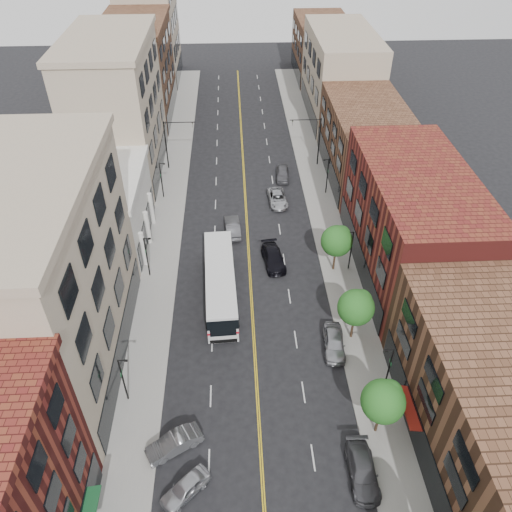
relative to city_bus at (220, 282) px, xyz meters
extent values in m
plane|color=black|center=(3.16, -20.40, -2.01)|extent=(220.00, 220.00, 0.00)
cube|color=gray|center=(-6.84, 14.60, -1.94)|extent=(4.00, 110.00, 0.15)
cube|color=gray|center=(13.16, 14.60, -1.94)|extent=(4.00, 110.00, 0.15)
cube|color=tan|center=(-13.84, -7.40, 6.99)|extent=(10.00, 22.00, 18.00)
cube|color=silver|center=(-13.84, 10.60, 1.99)|extent=(10.00, 14.00, 8.00)
cube|color=tan|center=(-13.84, 27.60, 6.99)|extent=(10.00, 20.00, 18.00)
cube|color=brown|center=(-13.84, 47.60, 5.49)|extent=(10.00, 20.00, 15.00)
cube|color=tan|center=(-13.84, 65.60, 7.99)|extent=(10.00, 16.00, 20.00)
cube|color=brown|center=(20.16, -20.40, 2.99)|extent=(10.00, 26.00, 10.00)
cube|color=maroon|center=(20.16, 3.60, 3.99)|extent=(10.00, 22.00, 12.00)
cube|color=brown|center=(20.16, 24.60, 2.99)|extent=(10.00, 20.00, 10.00)
cube|color=tan|center=(20.16, 45.60, 4.99)|extent=(10.00, 22.00, 14.00)
cube|color=brown|center=(20.16, 65.60, 3.49)|extent=(10.00, 18.00, 11.00)
cylinder|color=black|center=(12.46, -16.40, -0.61)|extent=(0.22, 0.22, 2.50)
sphere|color=#1B611E|center=(12.46, -16.40, 2.03)|extent=(3.40, 3.40, 3.40)
sphere|color=#1B611E|center=(12.96, -16.00, 2.54)|extent=(2.04, 2.04, 2.04)
cylinder|color=black|center=(12.46, -6.40, -0.61)|extent=(0.22, 0.22, 2.50)
sphere|color=#1B611E|center=(12.46, -6.40, 2.03)|extent=(3.40, 3.40, 3.40)
sphere|color=#1B611E|center=(12.96, -6.00, 2.54)|extent=(2.04, 2.04, 2.04)
cylinder|color=black|center=(12.46, 3.60, -0.61)|extent=(0.22, 0.22, 2.50)
sphere|color=#1B611E|center=(12.46, 3.60, 2.03)|extent=(3.40, 3.40, 3.40)
sphere|color=#1B611E|center=(12.96, 4.00, 2.54)|extent=(2.04, 2.04, 2.04)
cylinder|color=black|center=(-7.84, -12.40, 0.64)|extent=(0.14, 0.14, 5.00)
cylinder|color=black|center=(-7.49, -12.40, 3.14)|extent=(0.70, 0.10, 0.10)
cube|color=black|center=(-7.24, -12.40, 3.09)|extent=(0.28, 0.14, 0.14)
cube|color=#19592D|center=(-7.84, -12.40, 1.54)|extent=(0.04, 0.55, 0.35)
cylinder|color=black|center=(-7.84, 3.60, 0.64)|extent=(0.14, 0.14, 5.00)
cylinder|color=black|center=(-7.49, 3.60, 3.14)|extent=(0.70, 0.10, 0.10)
cube|color=black|center=(-7.24, 3.60, 3.09)|extent=(0.28, 0.14, 0.14)
cube|color=#19592D|center=(-7.84, 3.60, 1.54)|extent=(0.04, 0.55, 0.35)
cylinder|color=black|center=(-7.84, 19.60, 0.64)|extent=(0.14, 0.14, 5.00)
cylinder|color=black|center=(-7.49, 19.60, 3.14)|extent=(0.70, 0.10, 0.10)
cube|color=black|center=(-7.24, 19.60, 3.09)|extent=(0.28, 0.14, 0.14)
cube|color=#19592D|center=(-7.84, 19.60, 1.54)|extent=(0.04, 0.55, 0.35)
cylinder|color=black|center=(14.16, -12.40, 0.64)|extent=(0.14, 0.14, 5.00)
cylinder|color=black|center=(13.81, -12.40, 3.14)|extent=(0.70, 0.10, 0.10)
cube|color=black|center=(13.56, -12.40, 3.09)|extent=(0.28, 0.14, 0.14)
cube|color=#19592D|center=(14.16, -12.40, 1.54)|extent=(0.04, 0.55, 0.35)
cylinder|color=black|center=(14.16, 3.60, 0.64)|extent=(0.14, 0.14, 5.00)
cylinder|color=black|center=(13.81, 3.60, 3.14)|extent=(0.70, 0.10, 0.10)
cube|color=black|center=(13.56, 3.60, 3.09)|extent=(0.28, 0.14, 0.14)
cube|color=#19592D|center=(14.16, 3.60, 1.54)|extent=(0.04, 0.55, 0.35)
cylinder|color=black|center=(14.16, 19.60, 0.64)|extent=(0.14, 0.14, 5.00)
cylinder|color=black|center=(13.81, 19.60, 3.14)|extent=(0.70, 0.10, 0.10)
cube|color=black|center=(13.56, 19.60, 3.09)|extent=(0.28, 0.14, 0.14)
cube|color=#19592D|center=(14.16, 19.60, 1.54)|extent=(0.04, 0.55, 0.35)
cylinder|color=black|center=(-7.84, 27.60, 1.74)|extent=(0.18, 0.18, 7.20)
cylinder|color=black|center=(-5.64, 27.60, 5.14)|extent=(4.40, 0.12, 0.12)
imported|color=black|center=(-3.84, 27.60, 4.74)|extent=(0.15, 0.18, 0.90)
cylinder|color=black|center=(14.16, 27.60, 1.74)|extent=(0.18, 0.18, 7.20)
cylinder|color=black|center=(11.96, 27.60, 5.14)|extent=(4.40, 0.12, 0.12)
imported|color=black|center=(10.16, 27.60, 4.74)|extent=(0.15, 0.18, 0.90)
cube|color=silver|center=(0.00, 0.01, -0.17)|extent=(3.49, 13.51, 3.24)
cube|color=black|center=(0.00, 0.01, 0.61)|extent=(3.53, 13.56, 1.17)
cube|color=#AD0C19|center=(0.00, 0.01, -0.50)|extent=(3.53, 13.56, 0.25)
cube|color=black|center=(0.29, -6.71, 0.11)|extent=(2.46, 0.17, 1.79)
cylinder|color=black|center=(-1.28, -4.52, -1.48)|extent=(0.36, 1.08, 1.07)
cylinder|color=black|center=(1.67, -4.39, -1.48)|extent=(0.36, 1.08, 1.07)
cylinder|color=black|center=(-1.67, 4.41, -1.48)|extent=(0.36, 1.08, 1.07)
cylinder|color=black|center=(1.28, 4.54, -1.48)|extent=(0.36, 1.08, 1.07)
imported|color=#B3B5BB|center=(-2.44, -20.62, -1.34)|extent=(3.99, 3.87, 1.35)
imported|color=#919397|center=(-3.51, -17.11, -1.28)|extent=(4.63, 3.47, 1.46)
imported|color=#414146|center=(10.56, -20.02, -1.29)|extent=(2.06, 5.02, 1.45)
imported|color=#93959A|center=(10.56, -7.66, -1.20)|extent=(2.32, 4.93, 1.63)
imported|color=#494A4E|center=(1.36, 11.22, -1.20)|extent=(2.05, 5.02, 1.62)
imported|color=black|center=(5.88, 5.08, -1.25)|extent=(2.83, 5.53, 1.53)
imported|color=#ABAEB3|center=(7.38, 17.57, -1.31)|extent=(2.69, 5.23, 1.41)
imported|color=#535358|center=(8.64, 23.97, -1.25)|extent=(2.18, 4.61, 1.52)
camera|label=1|loc=(1.78, -38.19, 34.23)|focal=35.00mm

